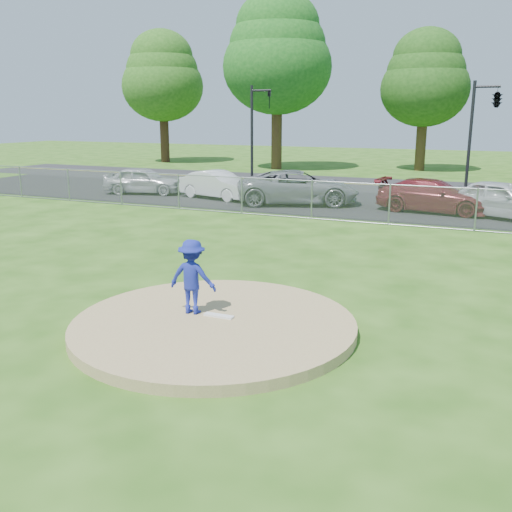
{
  "coord_description": "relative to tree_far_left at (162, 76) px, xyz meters",
  "views": [
    {
      "loc": [
        4.82,
        -9.04,
        4.01
      ],
      "look_at": [
        0.0,
        2.0,
        1.0
      ],
      "focal_mm": 40.0,
      "sensor_mm": 36.0,
      "label": 1
    }
  ],
  "objects": [
    {
      "name": "ground",
      "position": [
        22.0,
        -23.0,
        -7.06
      ],
      "size": [
        120.0,
        120.0,
        0.0
      ],
      "primitive_type": "plane",
      "color": "#254F11",
      "rests_on": "ground"
    },
    {
      "name": "pitchers_mound",
      "position": [
        22.0,
        -33.0,
        -6.96
      ],
      "size": [
        5.4,
        5.4,
        0.2
      ],
      "primitive_type": "cylinder",
      "color": "#9F8657",
      "rests_on": "ground"
    },
    {
      "name": "pitching_rubber",
      "position": [
        22.0,
        -32.8,
        -6.84
      ],
      "size": [
        0.6,
        0.15,
        0.04
      ],
      "primitive_type": "cube",
      "color": "white",
      "rests_on": "pitchers_mound"
    },
    {
      "name": "chain_link_fence",
      "position": [
        22.0,
        -21.0,
        -6.31
      ],
      "size": [
        40.0,
        0.06,
        1.5
      ],
      "primitive_type": "cube",
      "color": "gray",
      "rests_on": "ground"
    },
    {
      "name": "parking_lot",
      "position": [
        22.0,
        -16.5,
        -7.05
      ],
      "size": [
        50.0,
        8.0,
        0.01
      ],
      "primitive_type": "cube",
      "color": "black",
      "rests_on": "ground"
    },
    {
      "name": "street",
      "position": [
        22.0,
        -9.0,
        -7.06
      ],
      "size": [
        60.0,
        7.0,
        0.01
      ],
      "primitive_type": "cube",
      "color": "#242427",
      "rests_on": "ground"
    },
    {
      "name": "tree_far_left",
      "position": [
        0.0,
        0.0,
        0.0
      ],
      "size": [
        6.72,
        6.72,
        10.74
      ],
      "color": "#341E13",
      "rests_on": "ground"
    },
    {
      "name": "tree_left",
      "position": [
        11.0,
        -2.0,
        1.18
      ],
      "size": [
        7.84,
        7.84,
        12.53
      ],
      "color": "#3B2815",
      "rests_on": "ground"
    },
    {
      "name": "tree_center",
      "position": [
        21.0,
        1.0,
        -0.59
      ],
      "size": [
        6.16,
        6.16,
        9.84
      ],
      "color": "#3C2916",
      "rests_on": "ground"
    },
    {
      "name": "traffic_signal_left",
      "position": [
        13.24,
        -11.0,
        -3.7
      ],
      "size": [
        1.28,
        0.2,
        5.6
      ],
      "color": "black",
      "rests_on": "ground"
    },
    {
      "name": "traffic_signal_center",
      "position": [
        25.97,
        -11.0,
        -2.45
      ],
      "size": [
        1.42,
        2.48,
        5.6
      ],
      "color": "black",
      "rests_on": "ground"
    },
    {
      "name": "pitcher",
      "position": [
        21.42,
        -32.78,
        -6.12
      ],
      "size": [
        0.99,
        0.63,
        1.47
      ],
      "primitive_type": "imported",
      "rotation": [
        0.0,
        0.0,
        3.23
      ],
      "color": "navy",
      "rests_on": "pitchers_mound"
    },
    {
      "name": "traffic_cone",
      "position": [
        16.01,
        -17.35,
        -6.68
      ],
      "size": [
        0.38,
        0.38,
        0.74
      ],
      "primitive_type": "cone",
      "color": "#FF5C0D",
      "rests_on": "parking_lot"
    },
    {
      "name": "parked_car_silver",
      "position": [
        9.8,
        -17.51,
        -6.37
      ],
      "size": [
        4.3,
        2.59,
        1.37
      ],
      "primitive_type": "imported",
      "rotation": [
        0.0,
        0.0,
        1.83
      ],
      "color": "#B5B5BA",
      "rests_on": "parking_lot"
    },
    {
      "name": "parked_car_white",
      "position": [
        14.1,
        -17.52,
        -6.39
      ],
      "size": [
        4.26,
        2.36,
        1.33
      ],
      "primitive_type": "imported",
      "rotation": [
        0.0,
        0.0,
        1.32
      ],
      "color": "white",
      "rests_on": "parking_lot"
    },
    {
      "name": "parked_car_gray",
      "position": [
        18.24,
        -17.6,
        -6.29
      ],
      "size": [
        6.02,
        4.3,
        1.52
      ],
      "primitive_type": "imported",
      "rotation": [
        0.0,
        0.0,
        1.93
      ],
      "color": "gray",
      "rests_on": "parking_lot"
    },
    {
      "name": "parked_car_darkred",
      "position": [
        24.16,
        -17.42,
        -6.37
      ],
      "size": [
        4.87,
        2.38,
        1.36
      ],
      "primitive_type": "imported",
      "rotation": [
        0.0,
        0.0,
        1.47
      ],
      "color": "maroon",
      "rests_on": "parking_lot"
    },
    {
      "name": "parked_car_pearl",
      "position": [
        26.81,
        -17.79,
        -6.31
      ],
      "size": [
        4.69,
        3.37,
        1.48
      ],
      "primitive_type": "imported",
      "rotation": [
        0.0,
        0.0,
        1.15
      ],
      "color": "silver",
      "rests_on": "parking_lot"
    }
  ]
}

